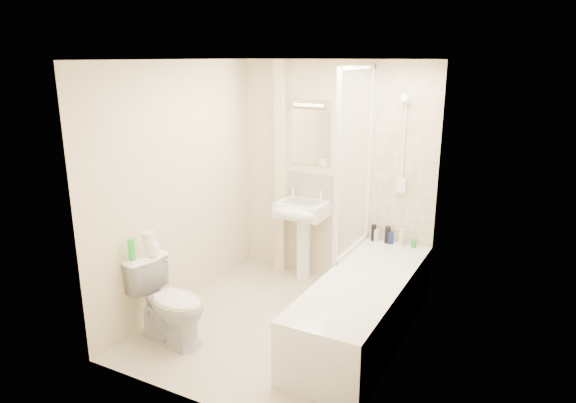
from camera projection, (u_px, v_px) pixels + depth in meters
The scene contains 25 objects.
floor at pixel (279, 325), 4.81m from camera, with size 2.50×2.50×0.00m, color beige.
wall_back at pixel (334, 174), 5.54m from camera, with size 2.20×0.02×2.40m, color beige.
wall_left at pixel (179, 187), 4.98m from camera, with size 0.02×2.50×2.40m, color beige.
wall_right at pixel (402, 220), 3.99m from camera, with size 0.02×2.50×2.40m, color beige.
ceiling at pixel (278, 60), 4.15m from camera, with size 2.20×2.50×0.02m, color white.
tile_back at pixel (403, 160), 5.14m from camera, with size 0.70×0.01×1.75m, color beige.
tile_right at pixel (409, 186), 4.10m from camera, with size 0.01×2.10×1.75m, color beige.
pipe_boxing at pixel (281, 169), 5.77m from camera, with size 0.12×0.12×2.40m, color beige.
splashback at pixel (310, 186), 5.71m from camera, with size 0.60×0.01×0.30m, color beige.
mirror at pixel (311, 137), 5.56m from camera, with size 0.46×0.01×0.60m, color white.
strip_light at pixel (310, 103), 5.44m from camera, with size 0.42×0.07×0.07m, color silver.
bathtub at pixel (363, 306), 4.56m from camera, with size 0.70×2.10×0.55m.
shower_screen at pixel (355, 162), 4.91m from camera, with size 0.04×0.92×1.80m.
shower_fixture at pixel (403, 149), 5.07m from camera, with size 0.10×0.16×0.99m.
pedestal_sink at pixel (301, 219), 5.60m from camera, with size 0.53×0.49×1.02m.
bottle_black_a at pixel (374, 233), 5.39m from camera, with size 0.05×0.05×0.18m, color black.
bottle_white_a at pixel (376, 235), 5.39m from camera, with size 0.06×0.06×0.13m, color silver.
bottle_black_b at pixel (387, 235), 5.33m from camera, with size 0.06×0.06×0.18m, color black.
bottle_blue at pixel (391, 238), 5.32m from camera, with size 0.06×0.06×0.13m, color navy.
bottle_cream at pixel (402, 237), 5.26m from camera, with size 0.05×0.05×0.17m, color beige.
bottle_green at pixel (414, 243), 5.22m from camera, with size 0.06×0.06×0.09m, color green.
toilet at pixel (169, 301), 4.46m from camera, with size 0.78×0.51×0.74m, color white.
toilet_roll_lower at pixel (152, 249), 4.51m from camera, with size 0.12×0.12×0.10m, color white.
toilet_roll_upper at pixel (149, 238), 4.47m from camera, with size 0.12×0.12×0.11m, color white.
green_bottle at pixel (132, 250), 4.38m from camera, with size 0.06×0.06×0.19m, color green.
Camera 1 is at (2.09, -3.77, 2.43)m, focal length 32.00 mm.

